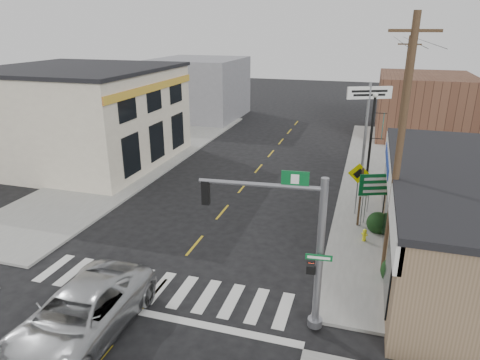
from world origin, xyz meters
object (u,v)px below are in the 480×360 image
(traffic_signal_pole, at_px, (300,237))
(lamp_post, at_px, (372,134))
(fire_hydrant, at_px, (364,234))
(guide_sign, at_px, (376,191))
(dance_center_sign, at_px, (368,106))
(bare_tree, at_px, (413,175))
(suv, at_px, (79,316))
(utility_pole_near, at_px, (399,151))
(utility_pole_far, at_px, (403,99))

(traffic_signal_pole, bearing_deg, lamp_post, 76.23)
(fire_hydrant, bearing_deg, guide_sign, 77.88)
(lamp_post, distance_m, dance_center_sign, 2.65)
(traffic_signal_pole, bearing_deg, bare_tree, 53.09)
(suv, distance_m, utility_pole_near, 12.74)
(bare_tree, bearing_deg, traffic_signal_pole, -121.34)
(dance_center_sign, bearing_deg, bare_tree, -102.33)
(dance_center_sign, bearing_deg, utility_pole_far, 37.23)
(dance_center_sign, height_order, utility_pole_far, utility_pole_far)
(traffic_signal_pole, xyz_separation_m, fire_hydrant, (2.09, 6.81, -2.96))
(lamp_post, relative_size, bare_tree, 1.26)
(dance_center_sign, height_order, bare_tree, dance_center_sign)
(utility_pole_near, height_order, utility_pole_far, utility_pole_near)
(utility_pole_far, bearing_deg, guide_sign, -92.31)
(suv, xyz_separation_m, guide_sign, (9.13, 11.13, 1.25))
(utility_pole_far, bearing_deg, utility_pole_near, -88.76)
(suv, height_order, traffic_signal_pole, traffic_signal_pole)
(suv, xyz_separation_m, traffic_signal_pole, (6.70, 2.69, 2.57))
(guide_sign, bearing_deg, utility_pole_far, 61.21)
(fire_hydrant, distance_m, utility_pole_far, 14.66)
(fire_hydrant, height_order, lamp_post, lamp_post)
(suv, relative_size, fire_hydrant, 10.05)
(utility_pole_near, bearing_deg, guide_sign, 94.82)
(fire_hydrant, distance_m, utility_pole_near, 5.54)
(suv, bearing_deg, dance_center_sign, 65.96)
(fire_hydrant, distance_m, bare_tree, 3.83)
(lamp_post, bearing_deg, bare_tree, -92.51)
(lamp_post, xyz_separation_m, utility_pole_near, (0.90, -9.90, 1.75))
(dance_center_sign, distance_m, utility_pole_near, 12.24)
(fire_hydrant, xyz_separation_m, utility_pole_near, (0.86, -2.50, 4.87))
(suv, distance_m, guide_sign, 14.46)
(guide_sign, relative_size, fire_hydrant, 5.04)
(suv, xyz_separation_m, utility_pole_far, (10.65, 23.40, 3.89))
(utility_pole_near, bearing_deg, traffic_signal_pole, -126.66)
(dance_center_sign, xyz_separation_m, utility_pole_far, (2.32, 4.23, -0.15))
(bare_tree, bearing_deg, guide_sign, 120.50)
(lamp_post, height_order, dance_center_sign, dance_center_sign)
(suv, distance_m, utility_pole_far, 26.00)
(fire_hydrant, bearing_deg, bare_tree, -20.33)
(suv, relative_size, guide_sign, 2.00)
(traffic_signal_pole, bearing_deg, suv, -163.67)
(suv, height_order, utility_pole_near, utility_pole_near)
(bare_tree, distance_m, utility_pole_near, 2.53)
(utility_pole_far, bearing_deg, bare_tree, -86.00)
(guide_sign, relative_size, lamp_post, 0.52)
(dance_center_sign, relative_size, bare_tree, 1.33)
(guide_sign, bearing_deg, lamp_post, 72.13)
(suv, distance_m, bare_tree, 14.05)
(dance_center_sign, bearing_deg, guide_sign, -108.33)
(suv, height_order, guide_sign, guide_sign)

